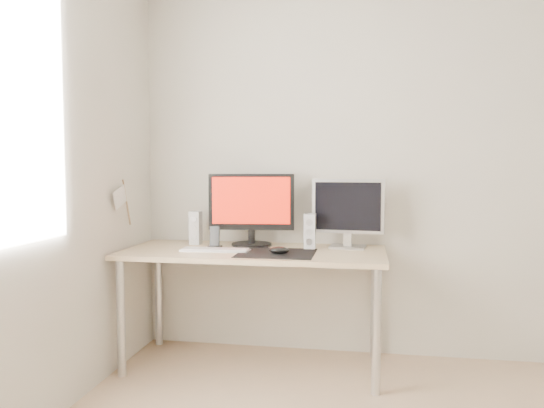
{
  "coord_description": "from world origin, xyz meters",
  "views": [
    {
      "loc": [
        -0.26,
        -1.78,
        1.24
      ],
      "look_at": [
        -0.83,
        1.46,
        1.01
      ],
      "focal_mm": 35.0,
      "sensor_mm": 36.0,
      "label": 1
    }
  ],
  "objects": [
    {
      "name": "keyboard",
      "position": [
        -1.15,
        1.3,
        0.74
      ],
      "size": [
        0.42,
        0.12,
        0.02
      ],
      "color": "silver",
      "rests_on": "desk"
    },
    {
      "name": "speaker_right",
      "position": [
        -0.59,
        1.49,
        0.84
      ],
      "size": [
        0.07,
        0.08,
        0.22
      ],
      "color": "white",
      "rests_on": "desk"
    },
    {
      "name": "second_monitor",
      "position": [
        -0.36,
        1.56,
        0.97
      ],
      "size": [
        0.45,
        0.18,
        0.43
      ],
      "color": "#B3B3B5",
      "rests_on": "desk"
    },
    {
      "name": "main_monitor",
      "position": [
        -0.98,
        1.55,
        0.98
      ],
      "size": [
        0.55,
        0.29,
        0.47
      ],
      "color": "black",
      "rests_on": "desk"
    },
    {
      "name": "mouse",
      "position": [
        -0.75,
        1.25,
        0.75
      ],
      "size": [
        0.12,
        0.07,
        0.04
      ],
      "primitive_type": "ellipsoid",
      "color": "black",
      "rests_on": "mousepad"
    },
    {
      "name": "mousepad",
      "position": [
        -0.77,
        1.28,
        0.73
      ],
      "size": [
        0.45,
        0.4,
        0.0
      ],
      "primitive_type": "cube",
      "color": "black",
      "rests_on": "desk"
    },
    {
      "name": "phone_dock",
      "position": [
        -1.18,
        1.4,
        0.77
      ],
      "size": [
        0.08,
        0.07,
        0.14
      ],
      "color": "black",
      "rests_on": "desk"
    },
    {
      "name": "speaker_left",
      "position": [
        -1.36,
        1.56,
        0.84
      ],
      "size": [
        0.07,
        0.08,
        0.22
      ],
      "color": "silver",
      "rests_on": "desk"
    },
    {
      "name": "wall_back",
      "position": [
        0.0,
        1.75,
        1.25
      ],
      "size": [
        3.5,
        0.0,
        3.5
      ],
      "primitive_type": "plane",
      "rotation": [
        1.57,
        0.0,
        0.0
      ],
      "color": "silver",
      "rests_on": "ground"
    },
    {
      "name": "desk",
      "position": [
        -0.93,
        1.38,
        0.65
      ],
      "size": [
        1.6,
        0.7,
        0.73
      ],
      "color": "#D1B587",
      "rests_on": "ground"
    },
    {
      "name": "pennant",
      "position": [
        -1.72,
        1.24,
        1.05
      ],
      "size": [
        0.01,
        0.23,
        0.29
      ],
      "color": "#A57F54",
      "rests_on": "wall_left"
    }
  ]
}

